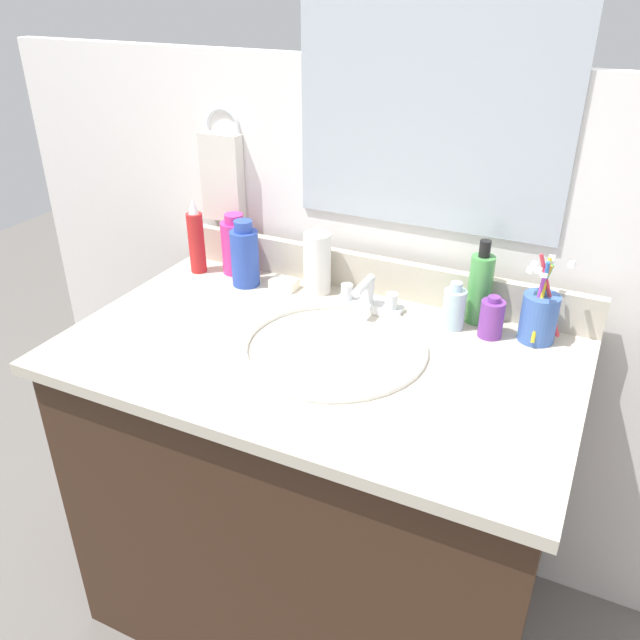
{
  "coord_description": "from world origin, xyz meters",
  "views": [
    {
      "loc": [
        0.51,
        -1.03,
        1.47
      ],
      "look_at": [
        0.01,
        0.0,
        0.85
      ],
      "focal_mm": 36.69,
      "sensor_mm": 36.0,
      "label": 1
    }
  ],
  "objects_px": {
    "hand_towel": "(222,178)",
    "soap_bar": "(284,284)",
    "bottle_shampoo_blue": "(245,256)",
    "bottle_gel_clear": "(454,308)",
    "bottle_soap_pink": "(235,246)",
    "bottle_toner_green": "(480,287)",
    "faucet": "(368,298)",
    "bottle_cream_purple": "(491,318)",
    "cup_blue_plastic": "(539,315)",
    "bottle_spray_red": "(196,240)",
    "bottle_lotion_white": "(317,261)"
  },
  "relations": [
    {
      "from": "bottle_shampoo_blue",
      "to": "bottle_gel_clear",
      "type": "distance_m",
      "value": 0.52
    },
    {
      "from": "hand_towel",
      "to": "bottle_gel_clear",
      "type": "relative_size",
      "value": 2.06
    },
    {
      "from": "bottle_cream_purple",
      "to": "bottle_shampoo_blue",
      "type": "bearing_deg",
      "value": -179.59
    },
    {
      "from": "bottle_shampoo_blue",
      "to": "bottle_spray_red",
      "type": "xyz_separation_m",
      "value": [
        -0.15,
        0.01,
        0.01
      ]
    },
    {
      "from": "faucet",
      "to": "bottle_shampoo_blue",
      "type": "distance_m",
      "value": 0.32
    },
    {
      "from": "bottle_spray_red",
      "to": "cup_blue_plastic",
      "type": "distance_m",
      "value": 0.84
    },
    {
      "from": "hand_towel",
      "to": "bottle_cream_purple",
      "type": "relative_size",
      "value": 2.37
    },
    {
      "from": "bottle_toner_green",
      "to": "bottle_soap_pink",
      "type": "relative_size",
      "value": 1.23
    },
    {
      "from": "faucet",
      "to": "bottle_toner_green",
      "type": "distance_m",
      "value": 0.25
    },
    {
      "from": "bottle_lotion_white",
      "to": "cup_blue_plastic",
      "type": "xyz_separation_m",
      "value": [
        0.51,
        -0.01,
        -0.02
      ]
    },
    {
      "from": "bottle_gel_clear",
      "to": "bottle_soap_pink",
      "type": "xyz_separation_m",
      "value": [
        -0.58,
        0.05,
        0.02
      ]
    },
    {
      "from": "bottle_shampoo_blue",
      "to": "hand_towel",
      "type": "bearing_deg",
      "value": 137.6
    },
    {
      "from": "bottle_toner_green",
      "to": "bottle_spray_red",
      "type": "bearing_deg",
      "value": -176.35
    },
    {
      "from": "faucet",
      "to": "bottle_cream_purple",
      "type": "height_order",
      "value": "bottle_cream_purple"
    },
    {
      "from": "bottle_soap_pink",
      "to": "soap_bar",
      "type": "xyz_separation_m",
      "value": [
        0.16,
        -0.03,
        -0.06
      ]
    },
    {
      "from": "bottle_toner_green",
      "to": "bottle_shampoo_blue",
      "type": "height_order",
      "value": "bottle_toner_green"
    },
    {
      "from": "hand_towel",
      "to": "bottle_gel_clear",
      "type": "xyz_separation_m",
      "value": [
        0.65,
        -0.11,
        -0.17
      ]
    },
    {
      "from": "hand_towel",
      "to": "soap_bar",
      "type": "bearing_deg",
      "value": -23.86
    },
    {
      "from": "hand_towel",
      "to": "faucet",
      "type": "xyz_separation_m",
      "value": [
        0.45,
        -0.11,
        -0.19
      ]
    },
    {
      "from": "faucet",
      "to": "bottle_soap_pink",
      "type": "xyz_separation_m",
      "value": [
        -0.38,
        0.05,
        0.04
      ]
    },
    {
      "from": "bottle_cream_purple",
      "to": "cup_blue_plastic",
      "type": "height_order",
      "value": "cup_blue_plastic"
    },
    {
      "from": "bottle_gel_clear",
      "to": "cup_blue_plastic",
      "type": "height_order",
      "value": "cup_blue_plastic"
    },
    {
      "from": "bottle_cream_purple",
      "to": "soap_bar",
      "type": "bearing_deg",
      "value": 178.31
    },
    {
      "from": "faucet",
      "to": "cup_blue_plastic",
      "type": "relative_size",
      "value": 0.83
    },
    {
      "from": "hand_towel",
      "to": "soap_bar",
      "type": "height_order",
      "value": "hand_towel"
    },
    {
      "from": "bottle_soap_pink",
      "to": "faucet",
      "type": "bearing_deg",
      "value": -7.1
    },
    {
      "from": "bottle_toner_green",
      "to": "bottle_gel_clear",
      "type": "distance_m",
      "value": 0.07
    },
    {
      "from": "cup_blue_plastic",
      "to": "bottle_lotion_white",
      "type": "bearing_deg",
      "value": 178.8
    },
    {
      "from": "bottle_toner_green",
      "to": "soap_bar",
      "type": "distance_m",
      "value": 0.47
    },
    {
      "from": "bottle_shampoo_blue",
      "to": "bottle_lotion_white",
      "type": "height_order",
      "value": "bottle_lotion_white"
    },
    {
      "from": "bottle_shampoo_blue",
      "to": "bottle_lotion_white",
      "type": "bearing_deg",
      "value": 13.15
    },
    {
      "from": "bottle_toner_green",
      "to": "bottle_gel_clear",
      "type": "xyz_separation_m",
      "value": [
        -0.04,
        -0.05,
        -0.03
      ]
    },
    {
      "from": "bottle_gel_clear",
      "to": "faucet",
      "type": "bearing_deg",
      "value": -179.76
    },
    {
      "from": "faucet",
      "to": "bottle_shampoo_blue",
      "type": "relative_size",
      "value": 0.98
    },
    {
      "from": "hand_towel",
      "to": "bottle_soap_pink",
      "type": "bearing_deg",
      "value": -43.34
    },
    {
      "from": "bottle_cream_purple",
      "to": "soap_bar",
      "type": "distance_m",
      "value": 0.5
    },
    {
      "from": "bottle_spray_red",
      "to": "hand_towel",
      "type": "bearing_deg",
      "value": 78.85
    },
    {
      "from": "bottle_gel_clear",
      "to": "bottle_soap_pink",
      "type": "distance_m",
      "value": 0.58
    },
    {
      "from": "soap_bar",
      "to": "bottle_soap_pink",
      "type": "bearing_deg",
      "value": 167.55
    },
    {
      "from": "bottle_toner_green",
      "to": "bottle_cream_purple",
      "type": "height_order",
      "value": "bottle_toner_green"
    },
    {
      "from": "cup_blue_plastic",
      "to": "soap_bar",
      "type": "xyz_separation_m",
      "value": [
        -0.59,
        -0.01,
        -0.05
      ]
    },
    {
      "from": "bottle_lotion_white",
      "to": "soap_bar",
      "type": "distance_m",
      "value": 0.11
    },
    {
      "from": "bottle_soap_pink",
      "to": "cup_blue_plastic",
      "type": "xyz_separation_m",
      "value": [
        0.75,
        -0.02,
        -0.01
      ]
    },
    {
      "from": "bottle_cream_purple",
      "to": "bottle_spray_red",
      "type": "relative_size",
      "value": 0.48
    },
    {
      "from": "bottle_shampoo_blue",
      "to": "bottle_soap_pink",
      "type": "bearing_deg",
      "value": 138.69
    },
    {
      "from": "bottle_spray_red",
      "to": "bottle_toner_green",
      "type": "bearing_deg",
      "value": 3.65
    },
    {
      "from": "bottle_lotion_white",
      "to": "bottle_spray_red",
      "type": "bearing_deg",
      "value": -175.31
    },
    {
      "from": "bottle_toner_green",
      "to": "cup_blue_plastic",
      "type": "relative_size",
      "value": 0.98
    },
    {
      "from": "bottle_gel_clear",
      "to": "hand_towel",
      "type": "bearing_deg",
      "value": 170.2
    },
    {
      "from": "cup_blue_plastic",
      "to": "faucet",
      "type": "bearing_deg",
      "value": -176.31
    }
  ]
}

